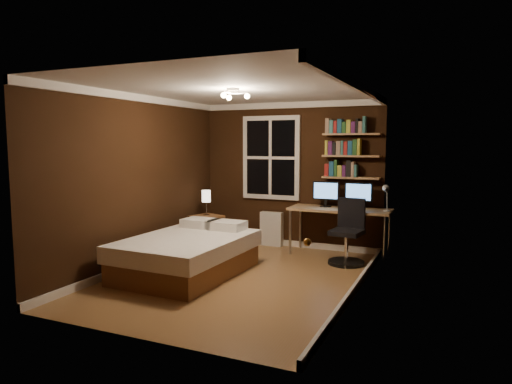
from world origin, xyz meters
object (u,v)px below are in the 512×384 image
at_px(desk_lamp, 386,198).
at_px(radiator, 272,229).
at_px(bed, 188,254).
at_px(monitor_right, 358,196).
at_px(desk, 340,212).
at_px(monitor_left, 326,194).
at_px(bedside_lamp, 206,203).
at_px(office_chair, 348,239).
at_px(nightstand, 207,232).

bearing_deg(desk_lamp, radiator, 170.65).
bearing_deg(bed, monitor_right, 47.13).
distance_m(radiator, desk, 1.34).
bearing_deg(monitor_left, desk_lamp, -11.22).
height_order(bedside_lamp, radiator, bedside_lamp).
distance_m(bedside_lamp, desk, 2.25).
bearing_deg(desk, monitor_left, 162.47).
relative_size(monitor_left, office_chair, 0.45).
height_order(bed, nightstand, bed).
height_order(radiator, desk_lamp, desk_lamp).
bearing_deg(monitor_right, bedside_lamp, -168.08).
xyz_separation_m(monitor_left, office_chair, (0.49, -0.53, -0.61)).
distance_m(radiator, monitor_left, 1.22).
height_order(bedside_lamp, monitor_left, monitor_left).
distance_m(bed, desk_lamp, 3.07).
height_order(nightstand, desk, desk).
bearing_deg(desk_lamp, office_chair, -146.26).
height_order(bed, desk_lamp, desk_lamp).
bearing_deg(nightstand, bedside_lamp, 0.00).
xyz_separation_m(bedside_lamp, desk_lamp, (2.94, 0.33, 0.20)).
xyz_separation_m(radiator, monitor_left, (1.01, -0.13, 0.68)).
xyz_separation_m(nightstand, monitor_right, (2.48, 0.52, 0.69)).
xyz_separation_m(nightstand, radiator, (0.94, 0.66, 0.01)).
height_order(desk_lamp, office_chair, desk_lamp).
relative_size(bed, desk_lamp, 4.45).
xyz_separation_m(monitor_left, desk_lamp, (0.99, -0.20, 0.01)).
bearing_deg(desk_lamp, bed, -143.54).
bearing_deg(monitor_left, bedside_lamp, -164.96).
distance_m(bedside_lamp, monitor_right, 2.54).
height_order(bed, desk, desk).
bearing_deg(bed, bedside_lamp, 111.99).
bearing_deg(radiator, desk_lamp, -9.35).
bearing_deg(bed, desk_lamp, 38.20).
relative_size(nightstand, monitor_left, 1.31).
bearing_deg(desk, bedside_lamp, -168.64).
relative_size(bed, desk, 1.21).
height_order(monitor_right, desk_lamp, desk_lamp).
bearing_deg(radiator, monitor_right, -4.92).
bearing_deg(bedside_lamp, office_chair, -0.16).
height_order(nightstand, radiator, radiator).
distance_m(bed, monitor_left, 2.52).
xyz_separation_m(radiator, desk, (1.26, -0.21, 0.41)).
bearing_deg(bedside_lamp, radiator, 34.85).
distance_m(monitor_left, monitor_right, 0.53).
relative_size(monitor_left, desk_lamp, 0.99).
bearing_deg(office_chair, monitor_left, 139.54).
bearing_deg(bed, nightstand, 111.99).
xyz_separation_m(bedside_lamp, monitor_left, (1.95, 0.52, 0.19)).
bearing_deg(desk_lamp, monitor_right, 156.79).
bearing_deg(radiator, nightstand, -145.15).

